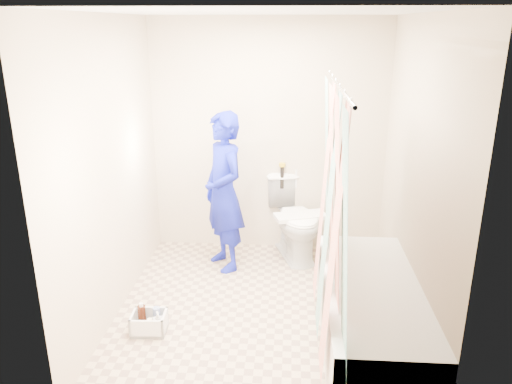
# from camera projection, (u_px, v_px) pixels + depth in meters

# --- Properties ---
(floor) EXTENTS (2.60, 2.60, 0.00)m
(floor) POSITION_uv_depth(u_px,v_px,m) (260.00, 309.00, 4.28)
(floor) COLOR tan
(floor) RESTS_ON ground
(ceiling) EXTENTS (2.40, 2.60, 0.02)m
(ceiling) POSITION_uv_depth(u_px,v_px,m) (261.00, 12.00, 3.51)
(ceiling) COLOR silver
(ceiling) RESTS_ON wall_back
(wall_back) EXTENTS (2.40, 0.02, 2.40)m
(wall_back) POSITION_uv_depth(u_px,v_px,m) (268.00, 138.00, 5.12)
(wall_back) COLOR beige
(wall_back) RESTS_ON ground
(wall_front) EXTENTS (2.40, 0.02, 2.40)m
(wall_front) POSITION_uv_depth(u_px,v_px,m) (246.00, 245.00, 2.67)
(wall_front) COLOR beige
(wall_front) RESTS_ON ground
(wall_left) EXTENTS (0.02, 2.60, 2.40)m
(wall_left) POSITION_uv_depth(u_px,v_px,m) (111.00, 172.00, 3.97)
(wall_left) COLOR beige
(wall_left) RESTS_ON ground
(wall_right) EXTENTS (0.02, 2.60, 2.40)m
(wall_right) POSITION_uv_depth(u_px,v_px,m) (417.00, 178.00, 3.82)
(wall_right) COLOR beige
(wall_right) RESTS_ON ground
(bathtub) EXTENTS (0.70, 1.75, 0.50)m
(bathtub) POSITION_uv_depth(u_px,v_px,m) (370.00, 312.00, 3.74)
(bathtub) COLOR white
(bathtub) RESTS_ON ground
(curtain_rod) EXTENTS (0.02, 1.90, 0.02)m
(curtain_rod) POSITION_uv_depth(u_px,v_px,m) (338.00, 84.00, 3.22)
(curtain_rod) COLOR silver
(curtain_rod) RESTS_ON wall_back
(shower_curtain) EXTENTS (0.06, 1.75, 1.80)m
(shower_curtain) POSITION_uv_depth(u_px,v_px,m) (331.00, 218.00, 3.52)
(shower_curtain) COLOR silver
(shower_curtain) RESTS_ON curtain_rod
(toilet) EXTENTS (0.69, 0.92, 0.83)m
(toilet) POSITION_uv_depth(u_px,v_px,m) (296.00, 218.00, 5.15)
(toilet) COLOR white
(toilet) RESTS_ON ground
(tank_lid) EXTENTS (0.55, 0.37, 0.04)m
(tank_lid) POSITION_uv_depth(u_px,v_px,m) (300.00, 216.00, 5.00)
(tank_lid) COLOR white
(tank_lid) RESTS_ON toilet
(tank_internals) EXTENTS (0.20, 0.10, 0.27)m
(tank_internals) POSITION_uv_depth(u_px,v_px,m) (286.00, 175.00, 5.21)
(tank_internals) COLOR black
(tank_internals) RESTS_ON toilet
(plumber) EXTENTS (0.62, 0.68, 1.56)m
(plumber) POSITION_uv_depth(u_px,v_px,m) (224.00, 192.00, 4.80)
(plumber) COLOR #101DA7
(plumber) RESTS_ON ground
(cleaning_caddy) EXTENTS (0.28, 0.23, 0.21)m
(cleaning_caddy) POSITION_uv_depth(u_px,v_px,m) (150.00, 323.00, 3.94)
(cleaning_caddy) COLOR white
(cleaning_caddy) RESTS_ON ground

